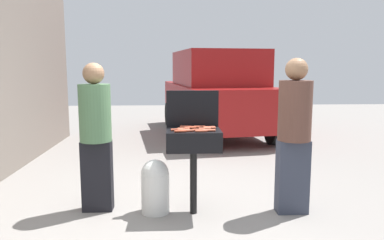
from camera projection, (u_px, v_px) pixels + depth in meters
The scene contains 22 objects.
ground_plane at pixel (174, 216), 4.16m from camera, with size 24.00×24.00×0.00m, color gray.
bbq_grill at pixel (193, 143), 4.13m from camera, with size 0.60×0.44×0.96m.
grill_lid_open at pixel (192, 109), 4.29m from camera, with size 0.60×0.05×0.42m, color black.
hot_dog_0 at pixel (190, 128), 4.16m from camera, with size 0.03×0.03×0.13m, color #AD4228.
hot_dog_1 at pixel (198, 130), 4.02m from camera, with size 0.03×0.03×0.13m, color #B74C33.
hot_dog_2 at pixel (177, 130), 4.04m from camera, with size 0.03×0.03×0.13m, color #B74C33.
hot_dog_3 at pixel (201, 131), 3.96m from camera, with size 0.03×0.03×0.13m, color #C6593D.
hot_dog_4 at pixel (194, 127), 4.20m from camera, with size 0.03×0.03×0.13m, color #AD4228.
hot_dog_5 at pixel (204, 129), 4.10m from camera, with size 0.03×0.03×0.13m, color #C6593D.
hot_dog_6 at pixel (180, 131), 3.94m from camera, with size 0.03×0.03×0.13m, color #AD4228.
hot_dog_7 at pixel (183, 129), 4.09m from camera, with size 0.03×0.03×0.13m, color #C6593D.
hot_dog_8 at pixel (186, 127), 4.23m from camera, with size 0.03×0.03×0.13m, color #B74C33.
hot_dog_9 at pixel (210, 128), 4.15m from camera, with size 0.03×0.03×0.13m, color #B74C33.
hot_dog_10 at pixel (183, 130), 4.01m from camera, with size 0.03×0.03×0.13m, color #B74C33.
hot_dog_11 at pixel (209, 130), 3.99m from camera, with size 0.03×0.03×0.13m, color #C6593D.
hot_dog_12 at pixel (209, 127), 4.19m from camera, with size 0.03×0.03×0.13m, color #B74C33.
hot_dog_13 at pixel (187, 131), 3.98m from camera, with size 0.03×0.03×0.13m, color #C6593D.
hot_dog_14 at pixel (199, 127), 4.24m from camera, with size 0.03×0.03×0.13m, color #C6593D.
propane_tank at pixel (155, 185), 4.22m from camera, with size 0.32×0.32×0.62m.
person_left at pixel (95, 132), 4.21m from camera, with size 0.36×0.36×1.70m.
person_right at pixel (294, 131), 4.14m from camera, with size 0.37×0.37×1.75m.
parked_minivan at pixel (215, 93), 9.07m from camera, with size 2.55×4.63×2.02m.
Camera 1 is at (0.00, -3.97, 1.66)m, focal length 34.84 mm.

